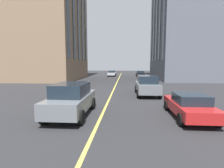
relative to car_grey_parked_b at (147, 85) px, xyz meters
name	(u,v)px	position (x,y,z in m)	size (l,w,h in m)	color
lane_centre_line	(112,93)	(1.16, 3.44, -0.96)	(80.00, 0.16, 0.01)	#D8C64C
car_grey_parked_b	(147,85)	(0.00, 0.00, 0.00)	(4.70, 2.14, 1.88)	slate
car_red_parked_a	(189,105)	(-7.03, -1.46, -0.27)	(4.40, 1.95, 1.37)	#B21E1E
car_silver_trailing	(112,73)	(25.82, 5.39, -0.27)	(4.40, 1.95, 1.37)	#B7BABF
car_black_near	(140,74)	(25.30, -1.46, -0.27)	(4.40, 1.95, 1.37)	black
car_grey_mid	(71,99)	(-7.09, 5.17, 0.00)	(4.70, 2.14, 1.88)	slate
building_left_near	(47,7)	(16.38, 16.89, 12.69)	(15.09, 12.02, 27.31)	#846B51
building_right_near	(183,12)	(19.60, -8.93, 12.10)	(16.84, 9.86, 26.13)	#565B66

